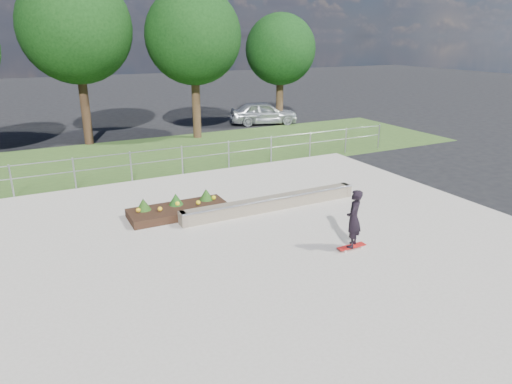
# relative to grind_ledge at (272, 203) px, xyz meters

# --- Properties ---
(ground) EXTENTS (120.00, 120.00, 0.00)m
(ground) POSITION_rel_grind_ledge_xyz_m (-1.26, -2.49, -0.26)
(ground) COLOR black
(ground) RESTS_ON ground
(grass_verge) EXTENTS (30.00, 8.00, 0.02)m
(grass_verge) POSITION_rel_grind_ledge_xyz_m (-1.26, 8.51, -0.25)
(grass_verge) COLOR #335321
(grass_verge) RESTS_ON ground
(concrete_slab) EXTENTS (15.00, 15.00, 0.06)m
(concrete_slab) POSITION_rel_grind_ledge_xyz_m (-1.26, -2.49, -0.23)
(concrete_slab) COLOR #ADA699
(concrete_slab) RESTS_ON ground
(fence) EXTENTS (20.06, 0.06, 1.20)m
(fence) POSITION_rel_grind_ledge_xyz_m (-1.26, 5.01, 0.51)
(fence) COLOR #92959A
(fence) RESTS_ON ground
(tree_mid_left) EXTENTS (5.25, 5.25, 8.25)m
(tree_mid_left) POSITION_rel_grind_ledge_xyz_m (-3.76, 12.51, 5.34)
(tree_mid_left) COLOR black
(tree_mid_left) RESTS_ON ground
(tree_mid_right) EXTENTS (4.90, 4.90, 7.70)m
(tree_mid_right) POSITION_rel_grind_ledge_xyz_m (1.74, 11.51, 4.97)
(tree_mid_right) COLOR #372516
(tree_mid_right) RESTS_ON ground
(tree_far_right) EXTENTS (4.20, 4.20, 6.60)m
(tree_far_right) POSITION_rel_grind_ledge_xyz_m (7.74, 13.01, 4.21)
(tree_far_right) COLOR #362415
(tree_far_right) RESTS_ON ground
(grind_ledge) EXTENTS (6.00, 0.44, 0.43)m
(grind_ledge) POSITION_rel_grind_ledge_xyz_m (0.00, 0.00, 0.00)
(grind_ledge) COLOR #695E4D
(grind_ledge) RESTS_ON concrete_slab
(planter_bed) EXTENTS (3.00, 1.20, 0.61)m
(planter_bed) POSITION_rel_grind_ledge_xyz_m (-2.76, 0.92, -0.02)
(planter_bed) COLOR black
(planter_bed) RESTS_ON concrete_slab
(skateboarder) EXTENTS (0.80, 0.63, 1.60)m
(skateboarder) POSITION_rel_grind_ledge_xyz_m (0.46, -3.43, 0.63)
(skateboarder) COLOR silver
(skateboarder) RESTS_ON concrete_slab
(parked_car) EXTENTS (4.50, 2.82, 1.43)m
(parked_car) POSITION_rel_grind_ledge_xyz_m (6.86, 13.44, 0.45)
(parked_car) COLOR silver
(parked_car) RESTS_ON ground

